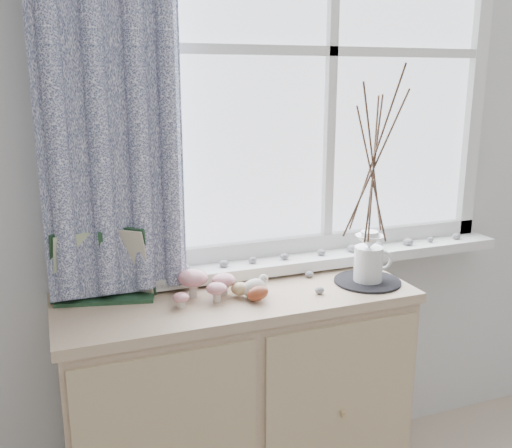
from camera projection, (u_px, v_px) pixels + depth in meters
name	position (u px, v px, depth m)	size (l,w,h in m)	color
sideboard	(238.00, 406.00, 2.02)	(1.20, 0.45, 0.85)	tan
botanical_book	(104.00, 266.00, 1.81)	(0.36, 0.13, 0.25)	#1E3F26
toadstool_cluster	(204.00, 283.00, 1.87)	(0.23, 0.16, 0.09)	silver
wooden_eggs	(240.00, 288.00, 1.89)	(0.14, 0.18, 0.07)	tan
songbird_figurine	(254.00, 287.00, 1.89)	(0.13, 0.06, 0.07)	silver
crocheted_doily	(367.00, 281.00, 2.03)	(0.24, 0.24, 0.01)	black
twig_pitcher	(374.00, 160.00, 1.92)	(0.34, 0.34, 0.76)	white
sideboard_pebbles	(319.00, 280.00, 2.02)	(0.33, 0.23, 0.02)	gray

